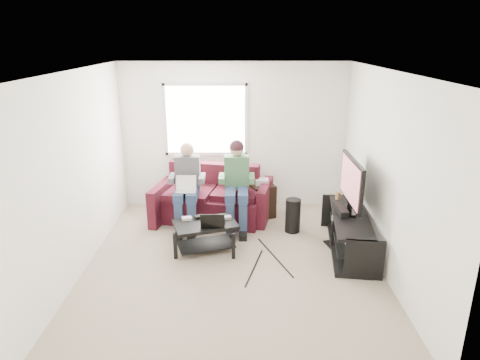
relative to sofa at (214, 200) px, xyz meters
name	(u,v)px	position (x,y,z in m)	size (l,w,h in m)	color
floor	(232,264)	(0.35, -1.60, -0.33)	(4.50, 4.50, 0.00)	tan
ceiling	(231,71)	(0.35, -1.60, 2.27)	(4.50, 4.50, 0.00)	white
wall_back	(234,136)	(0.35, 0.65, 0.97)	(4.50, 4.50, 0.00)	white
wall_front	(227,262)	(0.35, -3.85, 0.97)	(4.50, 4.50, 0.00)	white
wall_left	(77,175)	(-1.65, -1.60, 0.97)	(4.50, 4.50, 0.00)	white
wall_right	(387,175)	(2.35, -1.60, 0.97)	(4.50, 4.50, 0.00)	white
window	(206,120)	(-0.15, 0.63, 1.27)	(1.48, 0.04, 1.28)	white
sofa	(214,200)	(0.00, 0.00, 0.00)	(2.10, 1.22, 0.90)	#44111E
person_left	(187,183)	(-0.40, -0.35, 0.43)	(0.40, 0.71, 1.37)	navy
person_right	(237,179)	(0.40, -0.33, 0.49)	(0.40, 0.71, 1.42)	navy
laptop_silver	(186,188)	(-0.40, -0.53, 0.41)	(0.32, 0.22, 0.24)	silver
coffee_table	(205,230)	(-0.05, -1.20, -0.01)	(1.00, 0.78, 0.44)	black
laptop_black	(213,218)	(0.07, -1.28, 0.23)	(0.34, 0.24, 0.24)	black
controller_a	(187,218)	(-0.33, -1.08, 0.13)	(0.14, 0.09, 0.04)	silver
controller_b	(199,217)	(-0.15, -1.02, 0.13)	(0.14, 0.09, 0.04)	black
controller_c	(226,218)	(0.25, -1.05, 0.13)	(0.14, 0.09, 0.04)	gray
tv_stand	(349,234)	(2.05, -1.17, -0.08)	(0.71, 1.72, 0.55)	black
tv	(351,183)	(2.05, -1.07, 0.68)	(0.12, 1.10, 0.81)	black
soundbar	(341,209)	(1.93, -1.07, 0.27)	(0.12, 0.50, 0.10)	black
drink_cup	(338,196)	(2.00, -0.54, 0.28)	(0.08, 0.08, 0.12)	#976941
console_white	(356,242)	(2.05, -1.57, -0.01)	(0.30, 0.22, 0.06)	silver
console_grey	(345,221)	(2.05, -0.87, 0.00)	(0.34, 0.26, 0.08)	gray
console_black	(350,231)	(2.05, -1.22, 0.00)	(0.38, 0.30, 0.07)	black
subwoofer	(293,216)	(1.30, -0.54, -0.06)	(0.24, 0.24, 0.55)	black
keyboard_floor	(333,247)	(1.84, -1.10, -0.32)	(0.13, 0.40, 0.02)	black
end_table	(262,200)	(0.83, 0.09, -0.02)	(0.39, 0.39, 0.68)	black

